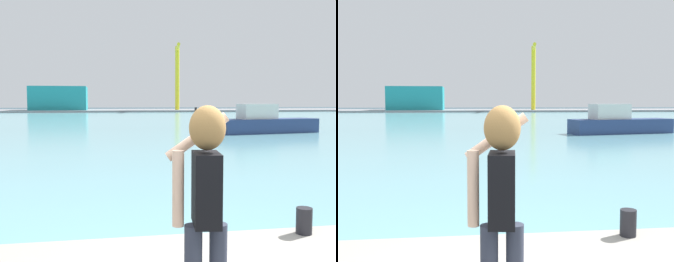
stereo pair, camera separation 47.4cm
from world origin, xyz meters
The scene contains 8 objects.
ground_plane centered at (0.00, 50.00, 0.00)m, with size 220.00×220.00×0.00m, color #334751.
harbor_water centered at (0.00, 52.00, 0.01)m, with size 140.00×100.00×0.02m, color #6BA8B2.
far_shore_dock centered at (0.00, 92.00, 0.22)m, with size 140.00×20.00×0.43m, color gray.
person_photographer centered at (-0.46, -0.13, 1.55)m, with size 0.53×0.56×1.74m.
harbor_bollard centered at (1.42, 1.74, 0.66)m, with size 0.21×0.21×0.35m, color black.
boat_moored centered at (10.39, 23.47, 0.76)m, with size 7.74×3.18×2.10m.
warehouse_left centered at (-11.01, 89.43, 3.10)m, with size 12.41×9.85×5.34m, color teal.
port_crane centered at (16.00, 86.21, 9.36)m, with size 2.26×9.40×14.83m.
Camera 1 is at (-1.23, -2.98, 2.25)m, focal length 41.57 mm.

